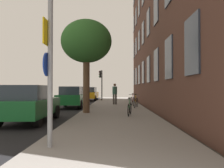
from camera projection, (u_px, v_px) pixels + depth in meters
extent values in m
plane|color=#332D28|center=(68.00, 109.00, 17.18)|extent=(41.80, 41.80, 0.00)
cube|color=black|center=(39.00, 109.00, 17.20)|extent=(7.00, 38.00, 0.01)
cube|color=gray|center=(116.00, 108.00, 17.14)|extent=(4.20, 38.00, 0.12)
cube|color=#2D3847|center=(192.00, 45.00, 7.29)|extent=(0.06, 1.33, 1.84)
cube|color=#2D3847|center=(169.00, 58.00, 10.41)|extent=(0.06, 1.33, 1.84)
cube|color=#2D3847|center=(156.00, 65.00, 13.54)|extent=(0.06, 1.33, 1.84)
cube|color=#2D3847|center=(148.00, 69.00, 16.66)|extent=(0.06, 1.33, 1.84)
cube|color=#2D3847|center=(143.00, 72.00, 19.79)|extent=(0.06, 1.33, 1.84)
cube|color=#2D3847|center=(139.00, 75.00, 22.91)|extent=(0.06, 1.33, 1.84)
cube|color=#2D3847|center=(136.00, 76.00, 26.03)|extent=(0.06, 1.33, 1.84)
cube|color=#2D3847|center=(134.00, 78.00, 29.16)|extent=(0.06, 1.33, 1.84)
cube|color=#2D3847|center=(156.00, 8.00, 13.60)|extent=(0.06, 1.33, 1.84)
cube|color=#2D3847|center=(148.00, 23.00, 16.72)|extent=(0.06, 1.33, 1.84)
cube|color=#2D3847|center=(143.00, 33.00, 19.85)|extent=(0.06, 1.33, 1.84)
cube|color=#2D3847|center=(139.00, 41.00, 22.97)|extent=(0.06, 1.33, 1.84)
cube|color=#2D3847|center=(136.00, 46.00, 26.09)|extent=(0.06, 1.33, 1.84)
cube|color=#2D3847|center=(134.00, 51.00, 29.22)|extent=(0.06, 1.33, 1.84)
cube|color=#2D3847|center=(139.00, 7.00, 23.03)|extent=(0.06, 1.33, 1.84)
cube|color=#2D3847|center=(136.00, 16.00, 26.15)|extent=(0.06, 1.33, 1.84)
cube|color=#2D3847|center=(134.00, 24.00, 29.28)|extent=(0.06, 1.33, 1.84)
cylinder|color=gray|center=(50.00, 73.00, 5.56)|extent=(0.12, 0.12, 3.49)
cube|color=yellow|center=(47.00, 33.00, 5.57)|extent=(0.03, 0.60, 0.60)
cylinder|color=#14339E|center=(47.00, 64.00, 5.56)|extent=(0.03, 0.56, 0.56)
cylinder|color=black|center=(102.00, 85.00, 26.87)|extent=(0.12, 0.12, 3.44)
cube|color=black|center=(100.00, 74.00, 26.90)|extent=(0.20, 0.24, 0.80)
sphere|color=#4B0707|center=(99.00, 72.00, 26.91)|extent=(0.16, 0.16, 0.16)
sphere|color=#523707|center=(99.00, 74.00, 26.90)|extent=(0.16, 0.16, 0.16)
sphere|color=green|center=(99.00, 76.00, 26.90)|extent=(0.16, 0.16, 0.16)
cylinder|color=brown|center=(86.00, 84.00, 13.29)|extent=(0.37, 0.37, 3.19)
ellipsoid|color=#2D6628|center=(86.00, 41.00, 13.33)|extent=(2.87, 2.87, 2.44)
torus|color=black|center=(131.00, 108.00, 12.45)|extent=(0.15, 0.62, 0.62)
torus|color=black|center=(129.00, 110.00, 11.49)|extent=(0.15, 0.62, 0.62)
cylinder|color=#267233|center=(130.00, 106.00, 11.97)|extent=(0.18, 0.83, 0.04)
cylinder|color=#267233|center=(129.00, 108.00, 11.73)|extent=(0.13, 0.50, 0.27)
cylinder|color=#267233|center=(129.00, 101.00, 11.83)|extent=(0.04, 0.04, 0.28)
cube|color=black|center=(129.00, 98.00, 11.84)|extent=(0.10, 0.24, 0.06)
cylinder|color=#4C4C4C|center=(131.00, 99.00, 12.46)|extent=(0.42, 0.10, 0.03)
torus|color=black|center=(137.00, 102.00, 17.25)|extent=(0.21, 0.68, 0.69)
torus|color=black|center=(135.00, 103.00, 16.25)|extent=(0.21, 0.68, 0.69)
cylinder|color=#C68C19|center=(136.00, 100.00, 16.75)|extent=(0.26, 0.86, 0.04)
cylinder|color=#C68C19|center=(135.00, 101.00, 16.50)|extent=(0.17, 0.53, 0.29)
cylinder|color=#C68C19|center=(136.00, 97.00, 16.61)|extent=(0.04, 0.04, 0.28)
cube|color=black|center=(136.00, 94.00, 16.61)|extent=(0.10, 0.24, 0.06)
cylinder|color=#4C4C4C|center=(137.00, 95.00, 17.26)|extent=(0.41, 0.13, 0.03)
torus|color=black|center=(131.00, 101.00, 19.17)|extent=(0.10, 0.69, 0.69)
torus|color=black|center=(134.00, 102.00, 18.17)|extent=(0.10, 0.69, 0.69)
cylinder|color=#B21E1E|center=(132.00, 99.00, 18.67)|extent=(0.12, 0.85, 0.04)
cylinder|color=#B21E1E|center=(133.00, 100.00, 18.42)|extent=(0.09, 0.52, 0.28)
cylinder|color=#B21E1E|center=(133.00, 96.00, 18.53)|extent=(0.04, 0.04, 0.28)
cube|color=black|center=(133.00, 94.00, 18.53)|extent=(0.10, 0.24, 0.06)
cylinder|color=#4C4C4C|center=(131.00, 95.00, 19.18)|extent=(0.42, 0.07, 0.03)
cylinder|color=#4C4742|center=(114.00, 99.00, 20.10)|extent=(0.16, 0.16, 0.87)
cylinder|color=#4C4742|center=(116.00, 99.00, 20.10)|extent=(0.16, 0.16, 0.87)
cylinder|color=#33594C|center=(115.00, 90.00, 20.11)|extent=(0.54, 0.54, 0.66)
sphere|color=brown|center=(115.00, 85.00, 20.12)|extent=(0.24, 0.24, 0.24)
cube|color=#19662D|center=(31.00, 107.00, 10.38)|extent=(1.84, 4.38, 0.70)
cube|color=#2D3847|center=(29.00, 92.00, 10.17)|extent=(1.51, 2.47, 0.60)
cylinder|color=black|center=(25.00, 112.00, 11.76)|extent=(0.22, 0.64, 0.64)
cylinder|color=black|center=(56.00, 112.00, 11.75)|extent=(0.22, 0.64, 0.64)
cylinder|color=black|center=(38.00, 119.00, 8.98)|extent=(0.22, 0.64, 0.64)
cube|color=#19662D|center=(72.00, 99.00, 17.92)|extent=(1.78, 4.05, 0.70)
cube|color=#2D3847|center=(72.00, 91.00, 17.73)|extent=(1.49, 2.27, 0.60)
cylinder|color=black|center=(65.00, 103.00, 19.22)|extent=(0.22, 0.64, 0.64)
cylinder|color=black|center=(85.00, 103.00, 19.20)|extent=(0.22, 0.64, 0.64)
cylinder|color=black|center=(58.00, 105.00, 16.63)|extent=(0.22, 0.64, 0.64)
cylinder|color=black|center=(80.00, 105.00, 16.61)|extent=(0.22, 0.64, 0.64)
cube|color=orange|center=(89.00, 95.00, 28.20)|extent=(1.95, 4.21, 0.70)
cube|color=#2D3847|center=(89.00, 90.00, 28.01)|extent=(1.60, 2.37, 0.60)
cylinder|color=black|center=(84.00, 98.00, 29.54)|extent=(0.22, 0.64, 0.64)
cylinder|color=black|center=(97.00, 98.00, 29.52)|extent=(0.22, 0.64, 0.64)
cylinder|color=black|center=(81.00, 98.00, 26.88)|extent=(0.22, 0.64, 0.64)
cylinder|color=black|center=(95.00, 98.00, 26.86)|extent=(0.22, 0.64, 0.64)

